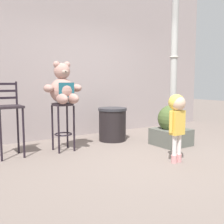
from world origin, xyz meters
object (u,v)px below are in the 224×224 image
Objects in this scene: bar_stool_with_teddy at (63,117)px; lamppost at (173,82)px; planter_with_shrub at (171,127)px; teddy_bear at (63,88)px; trash_bin at (112,124)px; bar_chair_empty at (9,113)px; child_walking at (177,113)px.

lamppost is (2.51, -0.10, 0.59)m from bar_stool_with_teddy.
lamppost is 3.92× the size of planter_with_shrub.
trash_bin is at bearing 11.17° from teddy_bear.
bar_chair_empty reaches higher than bar_stool_with_teddy.
trash_bin is 1.64m from lamppost.
teddy_bear is 1.37m from trash_bin.
trash_bin is at bearing 9.58° from bar_stool_with_teddy.
child_walking is at bearing -54.31° from bar_stool_with_teddy.
teddy_bear is 2.08m from planter_with_shrub.
teddy_bear is at bearing 158.92° from planter_with_shrub.
lamppost is (1.41, 1.42, 0.44)m from child_walking.
teddy_bear is 0.59× the size of bar_chair_empty.
teddy_bear reaches higher than bar_chair_empty.
bar_chair_empty is at bearing 171.80° from bar_stool_with_teddy.
bar_stool_with_teddy is 1.18× the size of teddy_bear.
child_walking is 1.76m from trash_bin.
planter_with_shrub is at bearing -21.08° from teddy_bear.
child_walking is 0.85× the size of bar_chair_empty.
planter_with_shrub is (1.82, -0.70, -0.73)m from teddy_bear.
child_walking is 2.55m from bar_chair_empty.
bar_stool_with_teddy reaches higher than trash_bin.
teddy_bear is at bearing 178.36° from lamppost.
child_walking is 1.14m from planter_with_shrub.
trash_bin is at bearing -17.97° from child_walking.
lamppost is at bearing -3.86° from bar_chair_empty.
planter_with_shrub is at bearing -21.96° from bar_stool_with_teddy.
lamppost reaches higher than planter_with_shrub.
teddy_bear is (0.00, -0.03, 0.50)m from bar_stool_with_teddy.
bar_stool_with_teddy is at bearing -170.42° from trash_bin.
planter_with_shrub is (2.66, -0.86, -0.36)m from bar_chair_empty.
lamppost reaches higher than teddy_bear.
child_walking reaches higher than trash_bin.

